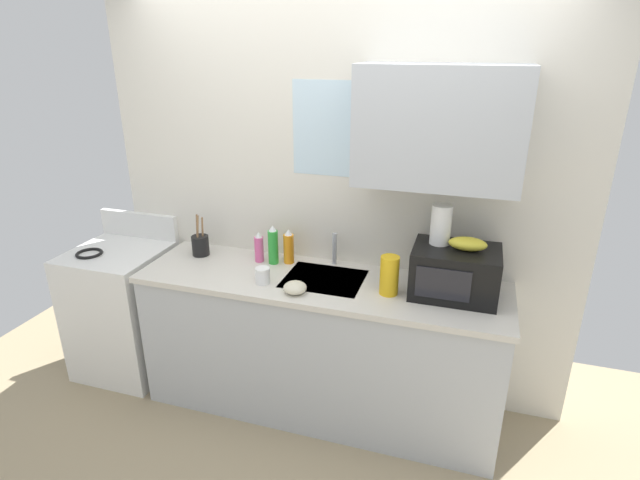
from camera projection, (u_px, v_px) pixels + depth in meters
name	position (u px, v px, depth m)	size (l,w,h in m)	color
kitchen_wall_assembly	(353.00, 192.00, 3.03)	(2.95, 0.42, 2.50)	silver
counter_unit	(320.00, 344.00, 3.12)	(2.18, 0.63, 0.90)	#B2B7BC
sink_faucet	(334.00, 249.00, 3.13)	(0.03, 0.03, 0.21)	#B2B5BA
stove_range	(125.00, 309.00, 3.52)	(0.60, 0.60, 1.08)	white
microwave	(455.00, 272.00, 2.74)	(0.46, 0.35, 0.27)	black
banana_bunch	(468.00, 244.00, 2.66)	(0.20, 0.11, 0.07)	gold
paper_towel_roll	(441.00, 225.00, 2.72)	(0.11, 0.11, 0.22)	white
dish_soap_bottle_orange	(289.00, 247.00, 3.15)	(0.07, 0.07, 0.22)	orange
dish_soap_bottle_green	(273.00, 246.00, 3.14)	(0.06, 0.06, 0.25)	green
dish_soap_bottle_pink	(259.00, 248.00, 3.17)	(0.06, 0.06, 0.20)	#E55999
cereal_canister	(389.00, 275.00, 2.75)	(0.10, 0.10, 0.22)	gold
mug_white	(263.00, 275.00, 2.90)	(0.08, 0.08, 0.10)	white
utensil_crock	(200.00, 245.00, 3.27)	(0.11, 0.11, 0.28)	black
small_bowl	(295.00, 288.00, 2.79)	(0.13, 0.13, 0.07)	beige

